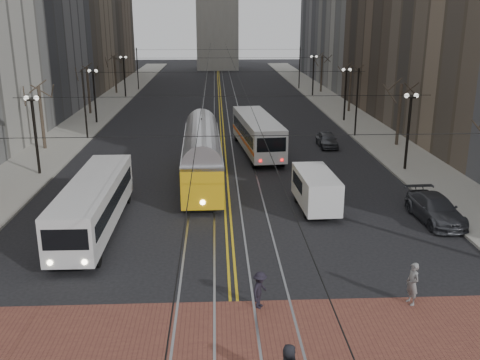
{
  "coord_description": "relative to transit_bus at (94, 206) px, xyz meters",
  "views": [
    {
      "loc": [
        -0.65,
        -20.53,
        11.21
      ],
      "look_at": [
        0.59,
        6.29,
        3.0
      ],
      "focal_mm": 40.0,
      "sensor_mm": 36.0,
      "label": 1
    }
  ],
  "objects": [
    {
      "name": "transit_bus",
      "position": [
        0.0,
        0.0,
        0.0
      ],
      "size": [
        2.4,
        11.36,
        2.84
      ],
      "primitive_type": "cube",
      "rotation": [
        0.0,
        0.0,
        -0.0
      ],
      "color": "silver",
      "rests_on": "ground"
    },
    {
      "name": "rear_bus",
      "position": [
        10.17,
        17.13,
        0.13
      ],
      "size": [
        3.76,
        12.07,
        3.1
      ],
      "primitive_type": "cube",
      "rotation": [
        0.0,
        0.0,
        0.1
      ],
      "color": "silver",
      "rests_on": "ground"
    },
    {
      "name": "centre_lines",
      "position": [
        7.28,
        38.02,
        -1.41
      ],
      "size": [
        0.42,
        130.0,
        0.01
      ],
      "primitive_type": "cube",
      "color": "gold",
      "rests_on": "ground"
    },
    {
      "name": "pedestrian_b",
      "position": [
        14.48,
        -8.48,
        -0.51
      ],
      "size": [
        0.57,
        0.73,
        1.79
      ],
      "primitive_type": "imported",
      "rotation": [
        0.0,
        0.0,
        4.95
      ],
      "color": "slate",
      "rests_on": "crosswalk_band"
    },
    {
      "name": "sidewalk_left",
      "position": [
        -7.72,
        38.02,
        -1.34
      ],
      "size": [
        5.0,
        140.0,
        0.15
      ],
      "primitive_type": "cube",
      "color": "gray",
      "rests_on": "ground"
    },
    {
      "name": "pedestrian_d",
      "position": [
        8.3,
        -8.48,
        -0.63
      ],
      "size": [
        0.98,
        1.15,
        1.55
      ],
      "primitive_type": "imported",
      "rotation": [
        0.0,
        0.0,
        1.07
      ],
      "color": "black",
      "rests_on": "crosswalk_band"
    },
    {
      "name": "streetcar_rails",
      "position": [
        7.28,
        38.02,
        -1.41
      ],
      "size": [
        4.8,
        130.0,
        0.02
      ],
      "primitive_type": "cube",
      "color": "gray",
      "rests_on": "ground"
    },
    {
      "name": "cargo_van",
      "position": [
        12.59,
        2.79,
        -0.26
      ],
      "size": [
        2.22,
        5.3,
        2.31
      ],
      "primitive_type": "cube",
      "rotation": [
        0.0,
        0.0,
        0.04
      ],
      "color": "silver",
      "rests_on": "ground"
    },
    {
      "name": "trolley_wires",
      "position": [
        7.28,
        27.85,
        2.36
      ],
      "size": [
        25.96,
        120.0,
        6.6
      ],
      "color": "black",
      "rests_on": "ground"
    },
    {
      "name": "street_trees",
      "position": [
        7.28,
        28.27,
        1.38
      ],
      "size": [
        31.68,
        53.28,
        5.6
      ],
      "color": "#382D23",
      "rests_on": "ground"
    },
    {
      "name": "sedan_parked",
      "position": [
        19.08,
        0.57,
        -0.68
      ],
      "size": [
        2.31,
        5.16,
        1.47
      ],
      "primitive_type": "imported",
      "rotation": [
        0.0,
        0.0,
        0.05
      ],
      "color": "#3A3C41",
      "rests_on": "ground"
    },
    {
      "name": "ground",
      "position": [
        7.28,
        -6.98,
        -1.42
      ],
      "size": [
        260.0,
        260.0,
        0.0
      ],
      "primitive_type": "plane",
      "color": "black",
      "rests_on": "ground"
    },
    {
      "name": "streetcar",
      "position": [
        5.64,
        8.65,
        0.19
      ],
      "size": [
        2.87,
        13.7,
        3.22
      ],
      "primitive_type": "cube",
      "rotation": [
        0.0,
        0.0,
        0.02
      ],
      "color": "gold",
      "rests_on": "ground"
    },
    {
      "name": "crosswalk_band",
      "position": [
        7.28,
        -10.98,
        -1.41
      ],
      "size": [
        25.0,
        6.0,
        0.01
      ],
      "primitive_type": "cube",
      "color": "brown",
      "rests_on": "ground"
    },
    {
      "name": "sidewalk_right",
      "position": [
        22.28,
        38.02,
        -1.34
      ],
      "size": [
        5.0,
        140.0,
        0.15
      ],
      "primitive_type": "cube",
      "color": "gray",
      "rests_on": "ground"
    },
    {
      "name": "sedan_grey",
      "position": [
        16.61,
        19.05,
        -0.75
      ],
      "size": [
        1.61,
        3.93,
        1.34
      ],
      "primitive_type": "imported",
      "rotation": [
        0.0,
        0.0,
        -0.01
      ],
      "color": "#3E4045",
      "rests_on": "ground"
    },
    {
      "name": "lamp_posts",
      "position": [
        7.28,
        21.77,
        1.38
      ],
      "size": [
        27.6,
        57.2,
        5.6
      ],
      "color": "black",
      "rests_on": "ground"
    }
  ]
}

